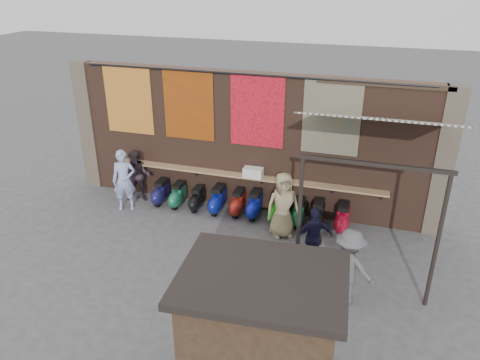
{
  "coord_description": "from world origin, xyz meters",
  "views": [
    {
      "loc": [
        3.47,
        -9.37,
        6.61
      ],
      "look_at": [
        0.21,
        1.2,
        1.5
      ],
      "focal_mm": 35.0,
      "sensor_mm": 36.0,
      "label": 1
    }
  ],
  "objects": [
    {
      "name": "scooter_stool_5",
      "position": [
        0.4,
        2.02,
        0.39
      ],
      "size": [
        0.37,
        0.82,
        0.78
      ],
      "primitive_type": null,
      "color": "#0E178D",
      "rests_on": "ground"
    },
    {
      "name": "tapestry_sun",
      "position": [
        -1.7,
        2.48,
        3.0
      ],
      "size": [
        1.5,
        0.02,
        2.0
      ],
      "primitive_type": "cube",
      "color": "orange",
      "rests_on": "brick_wall"
    },
    {
      "name": "stall_sign",
      "position": [
        2.08,
        -3.09,
        1.73
      ],
      "size": [
        1.2,
        0.12,
        0.5
      ],
      "primitive_type": "cube",
      "rotation": [
        0.0,
        0.0,
        0.07
      ],
      "color": "gold",
      "rests_on": "market_stall"
    },
    {
      "name": "hang_rail",
      "position": [
        0.0,
        2.47,
        3.98
      ],
      "size": [
        9.5,
        0.06,
        0.06
      ],
      "primitive_type": "cylinder",
      "rotation": [
        0.0,
        1.57,
        0.0
      ],
      "color": "black",
      "rests_on": "brick_wall"
    },
    {
      "name": "scooter_stool_0",
      "position": [
        -2.54,
        2.02,
        0.36
      ],
      "size": [
        0.34,
        0.76,
        0.73
      ],
      "primitive_type": null,
      "color": "#191753",
      "rests_on": "ground"
    },
    {
      "name": "stall_roof",
      "position": [
        2.14,
        -3.94,
        2.45
      ],
      "size": [
        2.6,
        2.07,
        0.12
      ],
      "primitive_type": "cube",
      "rotation": [
        0.0,
        0.0,
        0.07
      ],
      "color": "black",
      "rests_on": "market_stall"
    },
    {
      "name": "diner_left",
      "position": [
        -3.37,
        1.4,
        0.92
      ],
      "size": [
        0.79,
        0.68,
        1.84
      ],
      "primitive_type": "imported",
      "rotation": [
        0.0,
        0.0,
        0.43
      ],
      "color": "#94A5D8",
      "rests_on": "ground"
    },
    {
      "name": "market_stall",
      "position": [
        2.14,
        -3.94,
        1.19
      ],
      "size": [
        2.31,
        1.8,
        2.39
      ],
      "primitive_type": "cube",
      "rotation": [
        0.0,
        0.0,
        0.07
      ],
      "color": "black",
      "rests_on": "ground"
    },
    {
      "name": "diner_right",
      "position": [
        -3.27,
        2.0,
        0.81
      ],
      "size": [
        0.91,
        0.78,
        1.63
      ],
      "primitive_type": "imported",
      "rotation": [
        0.0,
        0.0,
        0.24
      ],
      "color": "#31262E",
      "rests_on": "ground"
    },
    {
      "name": "brick_wall",
      "position": [
        0.0,
        2.7,
        2.0
      ],
      "size": [
        10.0,
        0.4,
        4.0
      ],
      "primitive_type": "cube",
      "color": "brown",
      "rests_on": "ground"
    },
    {
      "name": "shelf_box",
      "position": [
        0.26,
        2.3,
        1.26
      ],
      "size": [
        0.55,
        0.31,
        0.27
      ],
      "primitive_type": "cube",
      "color": "white",
      "rests_on": "eating_counter"
    },
    {
      "name": "stall_shelf",
      "position": [
        2.08,
        -3.09,
        0.87
      ],
      "size": [
        1.83,
        0.23,
        0.06
      ],
      "primitive_type": "cube",
      "rotation": [
        0.0,
        0.0,
        0.07
      ],
      "color": "#473321",
      "rests_on": "market_stall"
    },
    {
      "name": "scooter_stool_4",
      "position": [
        -0.11,
        2.04,
        0.37
      ],
      "size": [
        0.35,
        0.78,
        0.74
      ],
      "primitive_type": null,
      "color": "maroon",
      "rests_on": "ground"
    },
    {
      "name": "scooter_stool_6",
      "position": [
        1.03,
        1.96,
        0.38
      ],
      "size": [
        0.36,
        0.79,
        0.75
      ],
      "primitive_type": null,
      "color": "#10600D",
      "rests_on": "ground"
    },
    {
      "name": "shopper_tan",
      "position": [
        1.36,
        1.28,
        0.9
      ],
      "size": [
        1.05,
        0.94,
        1.81
      ],
      "primitive_type": "imported",
      "rotation": [
        0.0,
        0.0,
        0.53
      ],
      "color": "#96865F",
      "rests_on": "ground"
    },
    {
      "name": "tapestry_orange",
      "position": [
        0.3,
        2.48,
        3.0
      ],
      "size": [
        1.5,
        0.02,
        2.0
      ],
      "primitive_type": "cube",
      "color": "red",
      "rests_on": "brick_wall"
    },
    {
      "name": "scooter_stool_9",
      "position": [
        2.87,
        1.97,
        0.39
      ],
      "size": [
        0.37,
        0.82,
        0.78
      ],
      "primitive_type": null,
      "color": "#B60E27",
      "rests_on": "ground"
    },
    {
      "name": "ground",
      "position": [
        0.0,
        0.0,
        0.0
      ],
      "size": [
        70.0,
        70.0,
        0.0
      ],
      "primitive_type": "plane",
      "color": "#474749",
      "rests_on": "ground"
    },
    {
      "name": "awning_canvas",
      "position": [
        3.5,
        0.9,
        3.55
      ],
      "size": [
        3.2,
        3.28,
        0.97
      ],
      "primitive_type": "cube",
      "rotation": [
        -0.28,
        0.0,
        0.0
      ],
      "color": "beige",
      "rests_on": "brick_wall"
    },
    {
      "name": "scooter_stool_1",
      "position": [
        -1.97,
        1.99,
        0.36
      ],
      "size": [
        0.34,
        0.76,
        0.72
      ],
      "primitive_type": null,
      "color": "#1A6A49",
      "rests_on": "ground"
    },
    {
      "name": "shopper_navy",
      "position": [
        2.36,
        0.16,
        0.77
      ],
      "size": [
        0.97,
        0.76,
        1.53
      ],
      "primitive_type": "imported",
      "rotation": [
        0.0,
        0.0,
        3.64
      ],
      "color": "black",
      "rests_on": "ground"
    },
    {
      "name": "awning_post_left",
      "position": [
        2.1,
        -0.6,
        1.55
      ],
      "size": [
        0.09,
        0.09,
        3.1
      ],
      "primitive_type": "cylinder",
      "color": "black",
      "rests_on": "ground"
    },
    {
      "name": "scooter_stool_7",
      "position": [
        1.68,
        1.98,
        0.37
      ],
      "size": [
        0.35,
        0.77,
        0.73
      ],
      "primitive_type": null,
      "color": "#105129",
      "rests_on": "ground"
    },
    {
      "name": "shopper_grey",
      "position": [
        3.25,
        -0.98,
        0.88
      ],
      "size": [
        1.27,
        0.94,
        1.76
      ],
      "primitive_type": "imported",
      "rotation": [
        0.0,
        0.0,
        2.87
      ],
      "color": "#545357",
      "rests_on": "ground"
    },
    {
      "name": "tapestry_redgold",
      "position": [
        -3.6,
        2.48,
        3.0
      ],
      "size": [
        1.5,
        0.02,
        2.0
      ],
      "primitive_type": "cube",
      "color": "#A02317",
      "rests_on": "brick_wall"
    },
    {
      "name": "awning_ledger",
      "position": [
        3.5,
        2.49,
        3.95
      ],
      "size": [
        3.3,
        0.08,
        0.12
      ],
      "primitive_type": "cube",
      "color": "#33261C",
      "rests_on": "brick_wall"
    },
    {
      "name": "pier_right",
      "position": [
        5.2,
        2.7,
        2.0
      ],
      "size": [
        0.5,
        0.5,
        4.0
      ],
      "primitive_type": "cube",
      "color": "#4C4238",
      "rests_on": "ground"
    },
    {
      "name": "tapestry_multi",
      "position": [
        2.3,
        2.48,
        3.0
      ],
      "size": [
        1.5,
        0.02,
        2.0
      ],
      "primitive_type": "cube",
      "color": "#235F80",
      "rests_on": "brick_wall"
    },
    {
      "name": "scooter_stool_2",
      "position": [
        -1.34,
        1.97,
        0.34
      ],
      "size": [
        0.32,
        0.72,
        0.68
      ],
      "primitive_type": null,
      "color": "black",
      "rests_on": "ground"
    },
    {
      "name": "awning_post_right",
      "position": [
        4.9,
        -0.6,
        1.55
      ],
      "size": [
        0.09,
        0.09,
        3.1
      ],
      "primitive_type": "cylinder",
      "color": "black",
      "rests_on": "ground"
    },
    {
      "name": "awning_header",
      "position": [
        3.5,
        -0.6,
        3.08
      ],
      "size": [
        3.0,
        0.08,
        0.08
      ],
      "primitive_type": "cube",
      "color": "black",
      "rests_on": "awning_post_left"
    },
    {
      "name": "scooter_stool_8",
      "position": [
        2.21,
        1.97,
        0.38
      ],
      "size": [
        0.36,
        0.8,
        0.76
      ],
      "primitive_type": null,
      "color": "black",
      "rests_on": "ground"
    },
    {
      "name": "eating_counter",
      "position": [
        0.0,
        2.33,
        1.1
      ],
      "size": [
        8.0,
        0.32,
        0.05
      ],
      "primitive_type": "cube",
      "color": "#9E7A51",
      "rests_on": "brick_wall"
    },
    {
      "name": "scooter_stool_3",
      "position": [
        -0.71,
        2.0,
        0.39
      ],
      "size": [
        0.37,
        0.83,
        0.79
      ],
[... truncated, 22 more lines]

